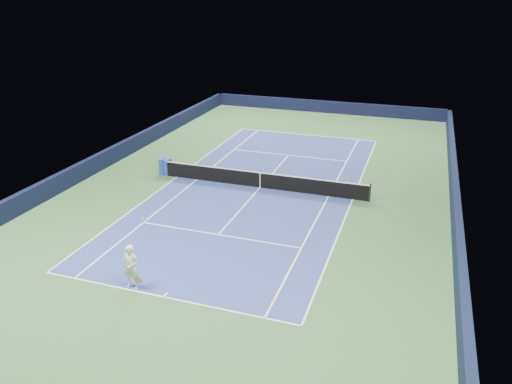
% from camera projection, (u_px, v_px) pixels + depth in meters
% --- Properties ---
extents(ground, '(40.00, 40.00, 0.00)m').
position_uv_depth(ground, '(260.00, 188.00, 29.65)').
color(ground, '#30572F').
rests_on(ground, ground).
extents(wall_far, '(22.00, 0.35, 1.10)m').
position_uv_depth(wall_far, '(326.00, 107.00, 46.76)').
color(wall_far, black).
rests_on(wall_far, ground).
extents(wall_right, '(0.35, 40.00, 1.10)m').
position_uv_depth(wall_right, '(455.00, 203.00, 26.22)').
color(wall_right, black).
rests_on(wall_right, ground).
extents(wall_left, '(0.35, 40.00, 1.10)m').
position_uv_depth(wall_left, '(103.00, 160.00, 32.65)').
color(wall_left, black).
rests_on(wall_left, ground).
extents(court_surface, '(10.97, 23.77, 0.01)m').
position_uv_depth(court_surface, '(260.00, 188.00, 29.64)').
color(court_surface, navy).
rests_on(court_surface, ground).
extents(baseline_far, '(10.97, 0.08, 0.00)m').
position_uv_depth(baseline_far, '(307.00, 135.00, 40.03)').
color(baseline_far, white).
rests_on(baseline_far, ground).
extents(baseline_near, '(10.97, 0.08, 0.00)m').
position_uv_depth(baseline_near, '(163.00, 297.00, 19.26)').
color(baseline_near, white).
rests_on(baseline_near, ground).
extents(sideline_doubles_right, '(0.08, 23.77, 0.00)m').
position_uv_depth(sideline_doubles_right, '(353.00, 199.00, 28.01)').
color(sideline_doubles_right, white).
rests_on(sideline_doubles_right, ground).
extents(sideline_doubles_left, '(0.08, 23.77, 0.00)m').
position_uv_depth(sideline_doubles_left, '(177.00, 177.00, 31.27)').
color(sideline_doubles_left, white).
rests_on(sideline_doubles_left, ground).
extents(sideline_singles_right, '(0.08, 23.77, 0.00)m').
position_uv_depth(sideline_singles_right, '(328.00, 196.00, 28.42)').
color(sideline_singles_right, white).
rests_on(sideline_singles_right, ground).
extents(sideline_singles_left, '(0.08, 23.77, 0.00)m').
position_uv_depth(sideline_singles_left, '(197.00, 179.00, 30.86)').
color(sideline_singles_left, white).
rests_on(sideline_singles_left, ground).
extents(service_line_far, '(8.23, 0.08, 0.00)m').
position_uv_depth(service_line_far, '(288.00, 155.00, 35.24)').
color(service_line_far, white).
rests_on(service_line_far, ground).
extents(service_line_near, '(8.23, 0.08, 0.00)m').
position_uv_depth(service_line_near, '(218.00, 235.00, 24.05)').
color(service_line_near, white).
rests_on(service_line_near, ground).
extents(center_service_line, '(0.08, 12.80, 0.00)m').
position_uv_depth(center_service_line, '(260.00, 187.00, 29.64)').
color(center_service_line, white).
rests_on(center_service_line, ground).
extents(center_mark_far, '(0.08, 0.30, 0.00)m').
position_uv_depth(center_mark_far, '(306.00, 135.00, 39.90)').
color(center_mark_far, white).
rests_on(center_mark_far, ground).
extents(center_mark_near, '(0.08, 0.30, 0.00)m').
position_uv_depth(center_mark_near, '(165.00, 295.00, 19.39)').
color(center_mark_near, white).
rests_on(center_mark_near, ground).
extents(tennis_net, '(12.90, 0.10, 1.07)m').
position_uv_depth(tennis_net, '(260.00, 180.00, 29.45)').
color(tennis_net, black).
rests_on(tennis_net, ground).
extents(sponsor_cube, '(0.69, 0.64, 1.02)m').
position_uv_depth(sponsor_cube, '(166.00, 167.00, 31.56)').
color(sponsor_cube, '#1E42B4').
rests_on(sponsor_cube, ground).
extents(tennis_player, '(0.83, 1.26, 2.66)m').
position_uv_depth(tennis_player, '(131.00, 267.00, 19.52)').
color(tennis_player, white).
rests_on(tennis_player, ground).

